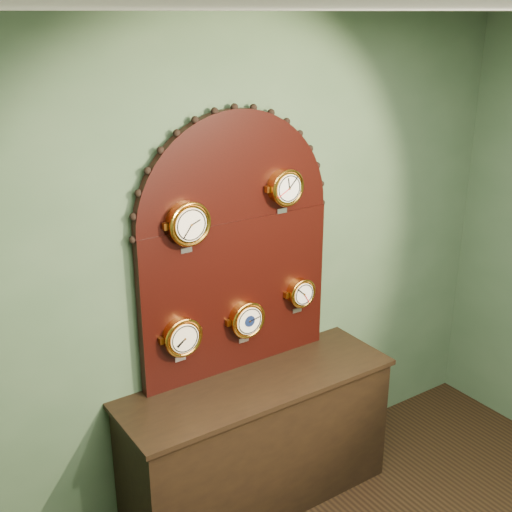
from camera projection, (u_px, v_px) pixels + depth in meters
wall_back at (232, 273)px, 3.74m from camera, size 4.00×0.00×4.00m
shop_counter at (258, 444)px, 3.88m from camera, size 1.60×0.50×0.80m
display_board at (236, 238)px, 3.63m from camera, size 1.26×0.06×1.53m
roman_clock at (188, 223)px, 3.35m from camera, size 0.24×0.08×0.29m
arabic_clock at (286, 187)px, 3.63m from camera, size 0.21×0.08×0.26m
hygrometer at (182, 337)px, 3.53m from camera, size 0.22×0.08×0.28m
barometer at (247, 319)px, 3.75m from camera, size 0.22×0.08×0.27m
tide_clock at (301, 293)px, 3.93m from camera, size 0.18×0.08×0.23m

